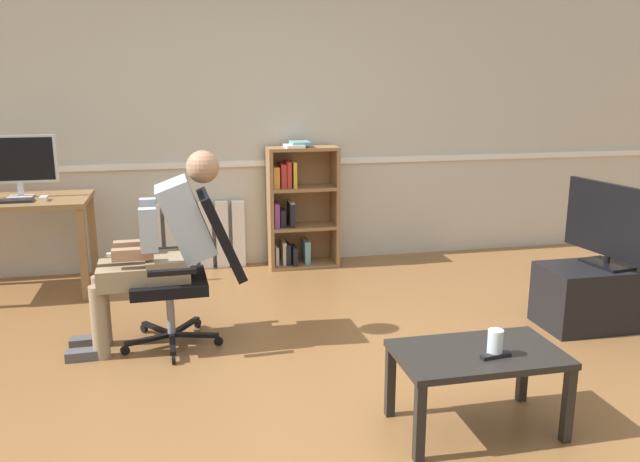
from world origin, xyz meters
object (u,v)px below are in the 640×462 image
office_chair (193,264)px  spare_remote (496,356)px  imac_monitor (17,161)px  radiator (197,236)px  bookshelf (298,208)px  computer_desk (10,213)px  person_seated (161,245)px  tv_screen (611,224)px  coffee_table (478,362)px  computer_mouse (44,198)px  drinking_glass (495,343)px  tv_stand (603,295)px  keyboard (2,201)px

office_chair → spare_remote: 1.96m
imac_monitor → radiator: 1.55m
imac_monitor → bookshelf: bearing=5.5°
computer_desk → office_chair: 1.85m
person_seated → tv_screen: person_seated is taller
coffee_table → tv_screen: bearing=35.9°
computer_mouse → office_chair: (1.06, -1.15, -0.25)m
computer_mouse → drinking_glass: size_ratio=0.79×
tv_stand → imac_monitor: bearing=157.6°
imac_monitor → drinking_glass: bearing=-46.7°
imac_monitor → office_chair: size_ratio=0.59×
radiator → coffee_table: (1.21, -3.01, 0.05)m
computer_mouse → bookshelf: (2.02, 0.41, -0.24)m
bookshelf → radiator: size_ratio=1.34×
office_chair → computer_desk: bearing=-135.4°
radiator → coffee_table: radiator is taller
tv_screen → drinking_glass: (-1.40, -1.11, -0.25)m
coffee_table → bookshelf: bearing=96.5°
office_chair → coffee_table: 1.87m
computer_mouse → tv_screen: bearing=-20.9°
bookshelf → drinking_glass: bookshelf is taller
tv_screen → spare_remote: bearing=120.8°
imac_monitor → computer_mouse: bearing=-44.7°
drinking_glass → tv_screen: bearing=38.4°
coffee_table → spare_remote: (0.05, -0.08, 0.06)m
office_chair → tv_screen: size_ratio=1.25×
drinking_glass → tv_stand: bearing=38.5°
keyboard → bookshelf: (2.31, 0.43, -0.23)m
imac_monitor → radiator: (1.33, 0.31, -0.73)m
imac_monitor → person_seated: imac_monitor is taller
imac_monitor → coffee_table: 3.77m
office_chair → person_seated: 0.23m
bookshelf → tv_screen: size_ratio=1.44×
office_chair → spare_remote: bearing=41.1°
person_seated → coffee_table: size_ratio=1.56×
radiator → tv_stand: (2.66, -1.96, -0.09)m
spare_remote → coffee_table: bearing=-159.1°
computer_mouse → drinking_glass: (2.40, -2.56, -0.31)m
computer_desk → imac_monitor: bearing=45.7°
tv_screen → drinking_glass: size_ratio=6.18×
drinking_glass → computer_mouse: bearing=133.1°
keyboard → tv_stand: bearing=-19.3°
tv_stand → coffee_table: (-1.45, -1.05, 0.13)m
keyboard → person_seated: (1.16, -1.14, -0.11)m
keyboard → spare_remote: bearing=-43.7°
computer_desk → coffee_table: (2.62, -2.62, -0.30)m
person_seated → tv_screen: bearing=82.4°
keyboard → imac_monitor: bearing=67.9°
person_seated → tv_screen: (2.92, -0.29, 0.06)m
person_seated → computer_desk: bearing=-139.8°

